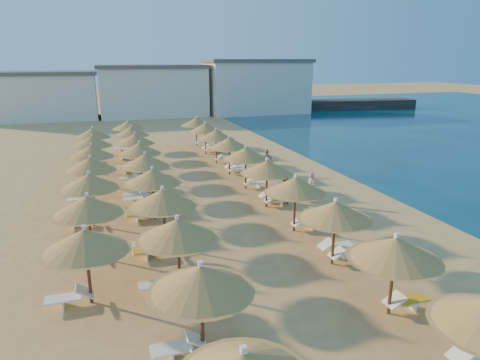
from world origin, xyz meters
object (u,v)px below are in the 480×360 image
object	(u,v)px
jetty	(327,105)
beachgoer_b	(285,189)
parasol_row_west	(149,168)
beachgoer_c	(266,161)
parasol_row_east	(256,160)
beachgoer_a	(311,187)

from	to	relation	value
jetty	beachgoer_b	distance (m)	49.57
parasol_row_west	beachgoer_c	bearing A→B (deg)	30.00
parasol_row_east	beachgoer_a	xyz separation A→B (m)	(2.75, -1.89, -1.40)
jetty	parasol_row_west	distance (m)	52.71
beachgoer_a	beachgoer_c	xyz separation A→B (m)	(-0.02, 7.10, -0.01)
beachgoer_a	beachgoer_c	bearing A→B (deg)	167.92
jetty	parasol_row_west	bearing A→B (deg)	-121.66
jetty	beachgoer_b	size ratio (longest dim) A/B	17.38
jetty	beachgoer_b	xyz separation A→B (m)	(-26.01, -42.19, 0.11)
parasol_row_east	beachgoer_b	xyz separation A→B (m)	(1.26, -1.58, -1.43)
beachgoer_b	beachgoer_a	bearing A→B (deg)	46.93
beachgoer_b	beachgoer_c	bearing A→B (deg)	136.20
jetty	beachgoer_c	distance (m)	43.07
beachgoer_c	beachgoer_b	xyz separation A→B (m)	(-1.47, -6.80, -0.02)
parasol_row_west	jetty	bearing A→B (deg)	50.42
parasol_row_east	beachgoer_c	size ratio (longest dim) A/B	20.57
parasol_row_west	beachgoer_a	size ratio (longest dim) A/B	20.31
beachgoer_a	beachgoer_c	size ratio (longest dim) A/B	1.01
parasol_row_east	beachgoer_c	xyz separation A→B (m)	(2.73, 5.21, -1.41)
parasol_row_east	beachgoer_a	size ratio (longest dim) A/B	20.31
parasol_row_east	jetty	bearing A→B (deg)	56.12
parasol_row_east	parasol_row_west	xyz separation A→B (m)	(-6.30, 0.00, 0.00)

